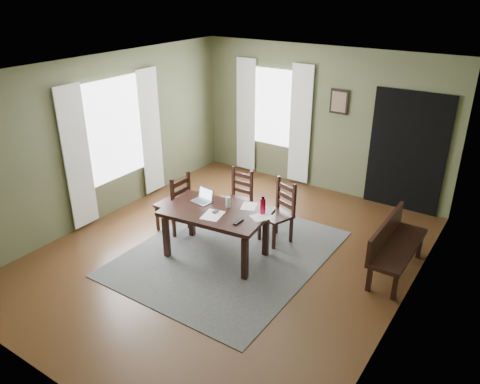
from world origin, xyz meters
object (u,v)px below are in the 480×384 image
Objects in this scene: dining_table at (216,216)px; laptop at (203,198)px; water_bottle at (263,206)px; chair_back_right at (278,213)px; chair_back_left at (238,199)px; bench at (394,243)px; chair_end at (175,203)px.

laptop is at bearing 148.93° from dining_table.
water_bottle reaches higher than laptop.
dining_table is at bearing -100.88° from chair_back_right.
chair_back_left is 0.96× the size of chair_back_right.
water_bottle is at bearing -63.16° from chair_back_right.
bench is (2.56, 0.03, 0.00)m from chair_back_left.
chair_end reaches higher than bench.
chair_back_right is 3.16× the size of laptop.
dining_table is 1.13× the size of bench.
dining_table is 1.57× the size of chair_end.
chair_end is 1.07× the size of chair_back_left.
dining_table is at bearing -74.93° from chair_back_left.
bench is 1.86m from water_bottle.
chair_end reaches higher than laptop.
chair_back_right is 3.61× the size of water_bottle.
dining_table is 1.06m from chair_back_right.
laptop is at bearing -94.16° from chair_back_left.
water_bottle reaches higher than chair_back_right.
chair_back_right is (0.53, 0.90, -0.18)m from dining_table.
chair_back_left is 0.91m from laptop.
dining_table is 1.60× the size of chair_back_right.
water_bottle is (0.07, -0.60, 0.39)m from chair_back_right.
laptop is (-0.05, -0.84, 0.34)m from chair_back_left.
chair_back_right is at bearing -7.94° from chair_back_left.
water_bottle reaches higher than dining_table.
laptop reaches higher than bench.
dining_table is at bearing -154.10° from water_bottle.
chair_back_left is at bearing 137.97° from chair_end.
bench is at bearing 23.93° from chair_back_right.
chair_end is 0.73m from laptop.
chair_back_right is 1.18m from laptop.
laptop is 1.14× the size of water_bottle.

